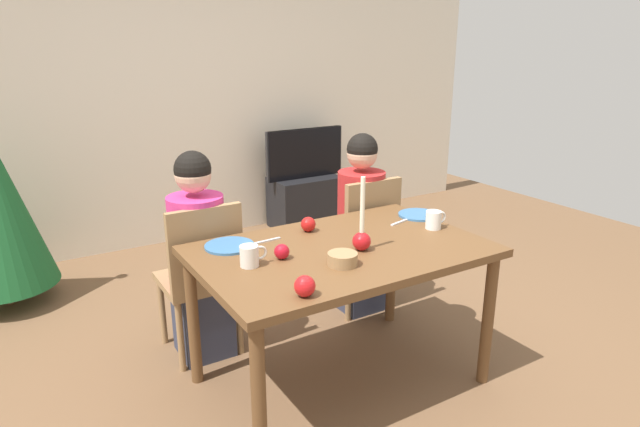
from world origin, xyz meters
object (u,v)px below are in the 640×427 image
(bowl_walnuts, at_px, (343,259))
(plate_left, at_px, (229,246))
(dining_table, at_px, (341,263))
(person_left_child, at_px, (199,260))
(apple_by_left_plate, at_px, (308,224))
(mug_left, at_px, (250,256))
(apple_near_candle, at_px, (305,286))
(tv, at_px, (305,153))
(plate_right, at_px, (419,215))
(mug_right, at_px, (434,220))
(chair_right, at_px, (363,236))
(apple_by_right_mug, at_px, (282,252))
(person_right_child, at_px, (360,226))
(chair_left, at_px, (202,272))
(candle_centerpiece, at_px, (362,236))
(tv_stand, at_px, (305,202))

(bowl_walnuts, bearing_deg, plate_left, 126.08)
(dining_table, xyz_separation_m, bowl_walnuts, (-0.12, -0.18, 0.11))
(person_left_child, bearing_deg, plate_left, -82.75)
(apple_by_left_plate, bearing_deg, mug_left, -149.61)
(bowl_walnuts, height_order, apple_near_candle, apple_near_candle)
(tv, xyz_separation_m, plate_right, (-0.45, -2.11, 0.05))
(plate_left, distance_m, mug_left, 0.27)
(mug_right, bearing_deg, dining_table, 178.18)
(chair_right, height_order, apple_by_right_mug, chair_right)
(person_left_child, relative_size, person_right_child, 1.00)
(chair_left, bearing_deg, person_right_child, 1.72)
(person_left_child, distance_m, tv, 2.32)
(person_right_child, bearing_deg, chair_left, -178.28)
(person_left_child, bearing_deg, candle_centerpiece, -51.55)
(dining_table, bearing_deg, apple_by_right_mug, 175.83)
(mug_left, bearing_deg, dining_table, -2.74)
(chair_right, bearing_deg, mug_left, -150.78)
(mug_left, bearing_deg, bowl_walnuts, -29.89)
(mug_left, bearing_deg, chair_right, 29.22)
(person_right_child, distance_m, mug_right, 0.70)
(tv, xyz_separation_m, mug_left, (-1.59, -2.28, 0.09))
(chair_right, bearing_deg, tv_stand, 72.30)
(chair_right, distance_m, plate_left, 1.11)
(plate_left, relative_size, mug_left, 1.87)
(person_left_child, height_order, mug_left, person_left_child)
(dining_table, height_order, bowl_walnuts, bowl_walnuts)
(chair_right, xyz_separation_m, tv, (0.54, 1.69, 0.20))
(plate_right, distance_m, bowl_walnuts, 0.86)
(plate_right, height_order, apple_by_right_mug, apple_by_right_mug)
(apple_near_candle, distance_m, apple_by_right_mug, 0.40)
(person_right_child, xyz_separation_m, tv, (0.54, 1.66, 0.14))
(tv_stand, xyz_separation_m, apple_near_candle, (-1.53, -2.67, 0.55))
(candle_centerpiece, height_order, mug_right, candle_centerpiece)
(tv_stand, bearing_deg, chair_left, -133.74)
(candle_centerpiece, bearing_deg, dining_table, 129.45)
(person_right_child, distance_m, mug_left, 1.24)
(chair_right, distance_m, person_left_child, 1.08)
(plate_right, xyz_separation_m, mug_left, (-1.13, -0.17, 0.04))
(tv_stand, distance_m, plate_left, 2.60)
(person_left_child, distance_m, plate_right, 1.26)
(chair_right, relative_size, bowl_walnuts, 6.64)
(tv, relative_size, apple_by_left_plate, 10.01)
(plate_left, bearing_deg, chair_left, 97.99)
(tv_stand, distance_m, tv, 0.47)
(tv, bearing_deg, dining_table, -115.83)
(person_right_child, bearing_deg, chair_right, -90.00)
(apple_by_left_plate, bearing_deg, plate_right, -8.10)
(plate_left, relative_size, apple_by_right_mug, 3.37)
(plate_right, height_order, mug_left, mug_left)
(dining_table, height_order, person_right_child, person_right_child)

